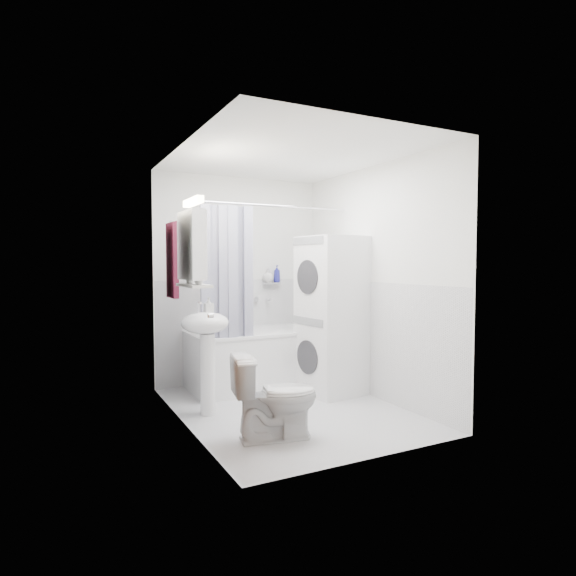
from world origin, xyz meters
name	(u,v)px	position (x,y,z in m)	size (l,w,h in m)	color
floor	(289,409)	(0.00, 0.00, 0.00)	(2.60, 2.60, 0.00)	silver
room_walls	(289,253)	(0.00, 0.00, 1.49)	(2.60, 2.60, 2.60)	white
wainscot	(276,342)	(0.00, 0.29, 0.60)	(1.98, 2.58, 2.58)	white
door	(211,316)	(-0.95, -0.55, 1.00)	(0.05, 2.00, 2.00)	brown
bathtub	(264,355)	(0.15, 0.92, 0.35)	(1.68, 0.80, 0.64)	white
tub_spout	(268,299)	(0.35, 1.25, 0.96)	(0.04, 0.04, 0.12)	silver
curtain_rod	(277,206)	(0.15, 0.58, 2.00)	(0.02, 0.02, 1.86)	silver
shower_curtain	(227,278)	(-0.41, 0.58, 1.25)	(0.55, 0.02, 1.45)	#121440
sink	(206,339)	(-0.75, 0.21, 0.70)	(0.44, 0.37, 1.04)	white
medicine_cabinet	(192,244)	(-0.90, 0.10, 1.57)	(0.13, 0.50, 0.71)	white
shelf	(194,285)	(-0.89, 0.10, 1.20)	(0.18, 0.54, 0.03)	silver
shower_caddy	(272,283)	(0.40, 1.24, 1.15)	(0.22, 0.06, 0.02)	silver
towel	(172,258)	(-0.94, 0.67, 1.44)	(0.07, 0.31, 0.75)	#59162A
washer_dryer	(332,315)	(0.68, 0.32, 0.84)	(0.66, 0.65, 1.68)	white
toilet	(275,397)	(-0.45, -0.63, 0.33)	(0.38, 0.68, 0.67)	white
soap_pump	(209,311)	(-0.71, 0.25, 0.95)	(0.08, 0.17, 0.08)	gray
shelf_bottle	(199,281)	(-0.89, -0.05, 1.25)	(0.07, 0.18, 0.07)	gray
shelf_cup	(190,278)	(-0.89, 0.22, 1.26)	(0.10, 0.09, 0.10)	gray
shampoo_a	(268,277)	(0.35, 1.24, 1.23)	(0.13, 0.17, 0.13)	gray
shampoo_b	(277,279)	(0.47, 1.24, 1.20)	(0.08, 0.21, 0.08)	navy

